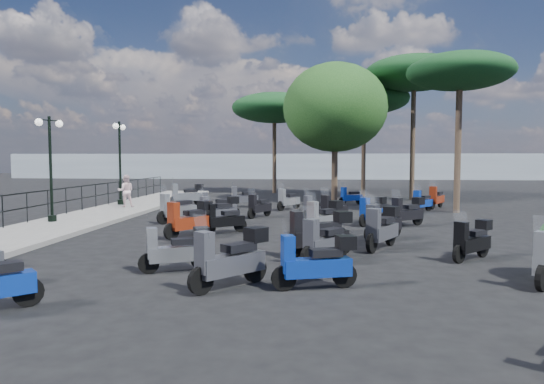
# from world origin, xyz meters

# --- Properties ---
(ground) EXTENTS (120.00, 120.00, 0.00)m
(ground) POSITION_xyz_m (0.00, 0.00, 0.00)
(ground) COLOR black
(ground) RESTS_ON ground
(sidewalk) EXTENTS (3.00, 30.00, 0.15)m
(sidewalk) POSITION_xyz_m (-6.50, 3.00, 0.07)
(sidewalk) COLOR slate
(sidewalk) RESTS_ON ground
(railing) EXTENTS (0.04, 26.04, 1.10)m
(railing) POSITION_xyz_m (-7.80, 2.80, 0.90)
(railing) COLOR black
(railing) RESTS_ON sidewalk
(lamp_post_1) EXTENTS (0.58, 1.07, 3.84)m
(lamp_post_1) POSITION_xyz_m (-7.09, 1.15, 2.34)
(lamp_post_1) COLOR black
(lamp_post_1) RESTS_ON sidewalk
(lamp_post_2) EXTENTS (0.33, 1.22, 4.15)m
(lamp_post_2) POSITION_xyz_m (-7.20, 7.72, 2.52)
(lamp_post_2) COLOR black
(lamp_post_2) RESTS_ON sidewalk
(pedestrian_far) EXTENTS (0.90, 0.80, 1.53)m
(pedestrian_far) POSITION_xyz_m (-6.42, 6.47, 0.92)
(pedestrian_far) COLOR silver
(pedestrian_far) RESTS_ON sidewalk
(scooter_2) EXTENTS (1.23, 1.57, 1.45)m
(scooter_2) POSITION_xyz_m (-1.38, -1.02, 0.55)
(scooter_2) COLOR black
(scooter_2) RESTS_ON ground
(scooter_3) EXTENTS (1.67, 0.91, 1.42)m
(scooter_3) POSITION_xyz_m (-1.36, 3.29, 0.49)
(scooter_3) COLOR black
(scooter_3) RESTS_ON ground
(scooter_4) EXTENTS (1.25, 1.48, 1.45)m
(scooter_4) POSITION_xyz_m (-2.72, 2.24, 0.51)
(scooter_4) COLOR black
(scooter_4) RESTS_ON ground
(scooter_5) EXTENTS (1.69, 1.12, 1.49)m
(scooter_5) POSITION_xyz_m (-4.08, 8.66, 0.56)
(scooter_5) COLOR black
(scooter_5) RESTS_ON ground
(scooter_6) EXTENTS (1.47, 0.87, 1.26)m
(scooter_6) POSITION_xyz_m (-0.45, -5.57, 0.47)
(scooter_6) COLOR black
(scooter_6) RESTS_ON ground
(scooter_7) EXTENTS (1.35, 1.48, 1.46)m
(scooter_7) POSITION_xyz_m (0.96, -6.78, 0.55)
(scooter_7) COLOR black
(scooter_7) RESTS_ON ground
(scooter_8) EXTENTS (1.34, 1.04, 1.27)m
(scooter_8) POSITION_xyz_m (-0.44, -0.17, 0.44)
(scooter_8) COLOR black
(scooter_8) RESTS_ON ground
(scooter_9) EXTENTS (1.48, 1.17, 1.37)m
(scooter_9) POSITION_xyz_m (-1.02, 1.78, 0.52)
(scooter_9) COLOR black
(scooter_9) RESTS_ON ground
(scooter_10) EXTENTS (0.90, 1.43, 1.26)m
(scooter_10) POSITION_xyz_m (0.22, 4.20, 0.44)
(scooter_10) COLOR black
(scooter_10) RESTS_ON ground
(scooter_11) EXTENTS (1.57, 0.86, 1.33)m
(scooter_11) POSITION_xyz_m (-1.06, 8.36, 0.46)
(scooter_11) COLOR black
(scooter_11) RESTS_ON ground
(scooter_12) EXTENTS (1.62, 0.74, 1.33)m
(scooter_12) POSITION_xyz_m (2.58, -6.71, 0.50)
(scooter_12) COLOR black
(scooter_12) RESTS_ON ground
(scooter_13) EXTENTS (1.75, 0.99, 1.48)m
(scooter_13) POSITION_xyz_m (2.65, -3.64, 0.56)
(scooter_13) COLOR black
(scooter_13) RESTS_ON ground
(scooter_14) EXTENTS (1.16, 1.43, 1.38)m
(scooter_14) POSITION_xyz_m (2.77, -4.41, 0.48)
(scooter_14) COLOR black
(scooter_14) RESTS_ON ground
(scooter_15) EXTENTS (1.26, 1.45, 1.39)m
(scooter_15) POSITION_xyz_m (2.84, 0.06, 0.53)
(scooter_15) COLOR black
(scooter_15) RESTS_ON ground
(scooter_16) EXTENTS (1.13, 1.43, 1.37)m
(scooter_16) POSITION_xyz_m (3.25, 3.03, 0.47)
(scooter_16) COLOR black
(scooter_16) RESTS_ON ground
(scooter_17) EXTENTS (1.06, 1.40, 1.31)m
(scooter_17) POSITION_xyz_m (1.26, 7.27, 0.46)
(scooter_17) COLOR black
(scooter_17) RESTS_ON ground
(scooter_19) EXTENTS (1.11, 1.68, 1.47)m
(scooter_19) POSITION_xyz_m (4.37, -2.47, 0.55)
(scooter_19) COLOR black
(scooter_19) RESTS_ON ground
(scooter_20) EXTENTS (1.29, 1.33, 1.39)m
(scooter_20) POSITION_xyz_m (4.59, -0.92, 0.48)
(scooter_20) COLOR black
(scooter_20) RESTS_ON ground
(scooter_21) EXTENTS (1.41, 1.05, 1.32)m
(scooter_21) POSITION_xyz_m (2.66, 3.11, 0.46)
(scooter_21) COLOR black
(scooter_21) RESTS_ON ground
(scooter_22) EXTENTS (1.41, 1.24, 1.36)m
(scooter_22) POSITION_xyz_m (5.87, 2.02, 0.51)
(scooter_22) COLOR black
(scooter_22) RESTS_ON ground
(scooter_23) EXTENTS (1.35, 0.89, 1.21)m
(scooter_23) POSITION_xyz_m (4.41, 10.11, 0.42)
(scooter_23) COLOR black
(scooter_23) RESTS_ON ground
(scooter_25) EXTENTS (1.22, 1.20, 1.24)m
(scooter_25) POSITION_xyz_m (6.35, -3.73, 0.47)
(scooter_25) COLOR black
(scooter_25) RESTS_ON ground
(scooter_26) EXTENTS (1.14, 1.43, 1.34)m
(scooter_26) POSITION_xyz_m (4.65, 2.28, 0.50)
(scooter_26) COLOR black
(scooter_26) RESTS_ON ground
(scooter_27) EXTENTS (1.13, 1.30, 1.29)m
(scooter_27) POSITION_xyz_m (7.43, 6.91, 0.45)
(scooter_27) COLOR black
(scooter_27) RESTS_ON ground
(scooter_28) EXTENTS (1.03, 1.59, 1.42)m
(scooter_28) POSITION_xyz_m (8.47, 8.59, 0.49)
(scooter_28) COLOR black
(scooter_28) RESTS_ON ground
(broadleaf_tree) EXTENTS (5.85, 5.85, 7.79)m
(broadleaf_tree) POSITION_xyz_m (3.62, 11.81, 5.29)
(broadleaf_tree) COLOR #38281E
(broadleaf_tree) RESTS_ON ground
(pine_0) EXTENTS (5.79, 5.79, 7.31)m
(pine_0) POSITION_xyz_m (5.66, 16.28, 6.27)
(pine_0) COLOR #38281E
(pine_0) RESTS_ON ground
(pine_1) EXTENTS (5.80, 5.80, 8.45)m
(pine_1) POSITION_xyz_m (8.26, 13.61, 7.40)
(pine_1) COLOR #38281E
(pine_1) RESTS_ON ground
(pine_2) EXTENTS (6.04, 6.04, 7.06)m
(pine_2) POSITION_xyz_m (-0.37, 18.50, 5.98)
(pine_2) COLOR #38281E
(pine_2) RESTS_ON ground
(pine_3) EXTENTS (4.70, 4.70, 7.15)m
(pine_3) POSITION_xyz_m (8.94, 6.80, 6.28)
(pine_3) COLOR #38281E
(pine_3) RESTS_ON ground
(distant_hills) EXTENTS (70.00, 8.00, 3.00)m
(distant_hills) POSITION_xyz_m (0.00, 45.00, 1.50)
(distant_hills) COLOR gray
(distant_hills) RESTS_ON ground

